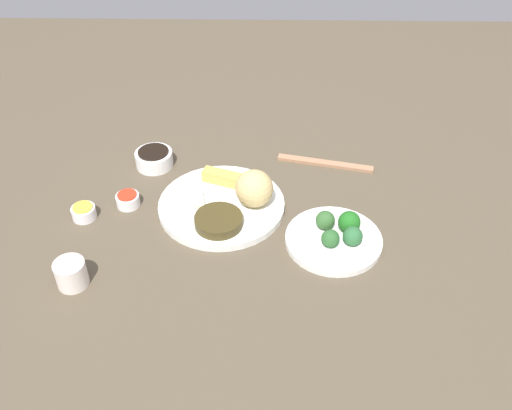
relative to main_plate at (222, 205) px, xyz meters
name	(u,v)px	position (x,y,z in m)	size (l,w,h in m)	color
tabletop	(234,217)	(0.03, -0.02, -0.02)	(2.20, 2.20, 0.02)	brown
main_plate	(222,205)	(0.00, 0.00, 0.00)	(0.28, 0.28, 0.02)	white
rice_scoop	(254,189)	(0.07, 0.00, 0.05)	(0.08, 0.08, 0.08)	tan
spring_roll	(224,178)	(0.00, 0.07, 0.02)	(0.10, 0.03, 0.03)	gold
crab_rangoon_wonton	(189,200)	(-0.07, 0.00, 0.01)	(0.07, 0.06, 0.01)	beige
stir_fry_heap	(219,221)	(0.00, -0.07, 0.02)	(0.10, 0.10, 0.02)	#3F3518
broccoli_plate	(333,240)	(0.24, -0.11, 0.00)	(0.20, 0.20, 0.01)	white
broccoli_floret_0	(325,220)	(0.22, -0.08, 0.03)	(0.04, 0.04, 0.04)	#335E2C
broccoli_floret_1	(349,222)	(0.27, -0.08, 0.03)	(0.05, 0.05, 0.05)	#1E651D
broccoli_floret_2	(330,238)	(0.23, -0.13, 0.02)	(0.04, 0.04, 0.04)	#2B5B2B
broccoli_floret_3	(353,236)	(0.27, -0.12, 0.03)	(0.04, 0.04, 0.04)	#2C6335
soy_sauce_bowl	(154,159)	(-0.17, 0.16, 0.01)	(0.09, 0.09, 0.04)	white
soy_sauce_bowl_liquid	(153,152)	(-0.17, 0.16, 0.03)	(0.07, 0.07, 0.00)	black
sauce_ramekin_hot_mustard	(84,213)	(-0.30, -0.04, 0.01)	(0.05, 0.05, 0.03)	white
sauce_ramekin_hot_mustard_liquid	(82,207)	(-0.30, -0.04, 0.02)	(0.04, 0.04, 0.00)	gold
sauce_ramekin_sweet_and_sour	(128,200)	(-0.21, 0.01, 0.01)	(0.05, 0.05, 0.03)	white
sauce_ramekin_sweet_and_sour_liquid	(127,195)	(-0.21, 0.01, 0.02)	(0.04, 0.04, 0.00)	red
teacup	(71,274)	(-0.27, -0.23, 0.02)	(0.06, 0.06, 0.05)	white
chopsticks_pair	(325,163)	(0.24, 0.17, 0.00)	(0.23, 0.02, 0.01)	#A67756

